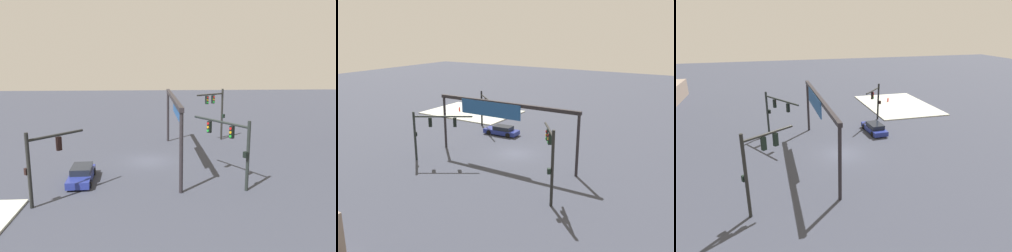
% 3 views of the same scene
% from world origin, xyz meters
% --- Properties ---
extents(ground_plane, '(162.90, 162.90, 0.00)m').
position_xyz_m(ground_plane, '(0.00, 0.00, 0.00)').
color(ground_plane, '#363A48').
extents(traffic_signal_near_corner, '(3.40, 3.29, 5.05)m').
position_xyz_m(traffic_signal_near_corner, '(9.36, -7.12, 3.24)').
color(traffic_signal_near_corner, black).
rests_on(traffic_signal_near_corner, ground).
extents(traffic_signal_opposite_side, '(5.54, 3.38, 5.27)m').
position_xyz_m(traffic_signal_opposite_side, '(6.60, 6.38, 3.60)').
color(traffic_signal_opposite_side, black).
rests_on(traffic_signal_opposite_side, ground).
extents(traffic_signal_cross_street, '(2.52, 3.81, 6.24)m').
position_xyz_m(traffic_signal_cross_street, '(-8.02, 8.17, 4.09)').
color(traffic_signal_cross_street, black).
rests_on(traffic_signal_cross_street, ground).
extents(overhead_sign_gantry, '(16.51, 0.43, 6.29)m').
position_xyz_m(overhead_sign_gantry, '(0.38, 2.35, 5.18)').
color(overhead_sign_gantry, black).
rests_on(overhead_sign_gantry, ground).
extents(sedan_car_approaching, '(4.67, 2.02, 1.21)m').
position_xyz_m(sedan_car_approaching, '(5.20, -5.42, 0.57)').
color(sedan_car_approaching, navy).
rests_on(sedan_car_approaching, ground).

